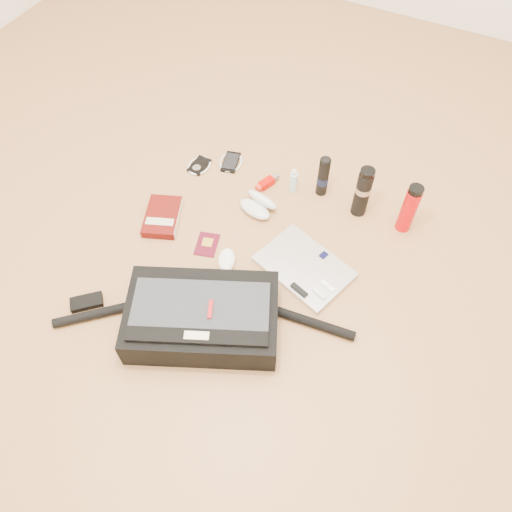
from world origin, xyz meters
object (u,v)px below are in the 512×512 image
at_px(book, 163,217).
at_px(thermos_red, 409,209).
at_px(thermos_black, 363,192).
at_px(messenger_bag, 201,317).
at_px(laptop, 304,267).

distance_m(book, thermos_red, 0.97).
xyz_separation_m(thermos_black, thermos_red, (0.19, 0.00, -0.01)).
xyz_separation_m(book, thermos_black, (0.69, 0.40, 0.10)).
bearing_deg(book, thermos_black, 8.50).
distance_m(messenger_bag, book, 0.52).
bearing_deg(thermos_red, messenger_bag, -123.41).
xyz_separation_m(laptop, thermos_black, (0.08, 0.36, 0.11)).
bearing_deg(book, messenger_bag, -63.02).
distance_m(messenger_bag, thermos_black, 0.80).
xyz_separation_m(messenger_bag, book, (-0.39, 0.34, -0.05)).
xyz_separation_m(book, thermos_red, (0.88, 0.40, 0.09)).
xyz_separation_m(laptop, thermos_red, (0.27, 0.36, 0.10)).
height_order(messenger_bag, book, messenger_bag).
distance_m(book, thermos_black, 0.80).
height_order(messenger_bag, thermos_red, thermos_red).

